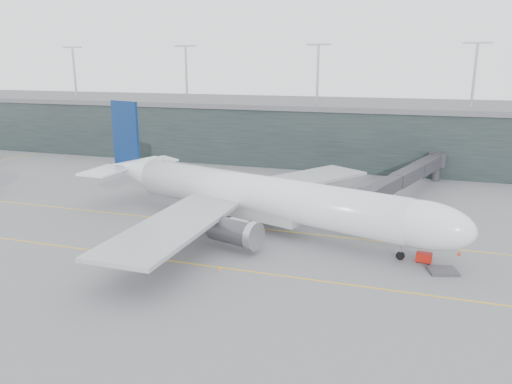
% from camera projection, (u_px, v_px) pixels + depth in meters
% --- Properties ---
extents(ground, '(320.00, 320.00, 0.00)m').
position_uv_depth(ground, '(227.00, 217.00, 83.36)').
color(ground, '#545459').
rests_on(ground, ground).
extents(taxiline_a, '(160.00, 0.25, 0.02)m').
position_uv_depth(taxiline_a, '(218.00, 224.00, 79.68)').
color(taxiline_a, gold).
rests_on(taxiline_a, ground).
extents(taxiline_b, '(160.00, 0.25, 0.02)m').
position_uv_depth(taxiline_b, '(172.00, 261.00, 64.96)').
color(taxiline_b, gold).
rests_on(taxiline_b, ground).
extents(taxiline_lead_main, '(0.25, 60.00, 0.02)m').
position_uv_depth(taxiline_lead_main, '(287.00, 191.00, 100.24)').
color(taxiline_lead_main, gold).
rests_on(taxiline_lead_main, ground).
extents(terminal, '(240.00, 36.00, 29.00)m').
position_uv_depth(terminal, '(305.00, 129.00, 134.77)').
color(terminal, black).
rests_on(terminal, ground).
extents(main_aircraft, '(64.29, 59.14, 18.39)m').
position_uv_depth(main_aircraft, '(259.00, 196.00, 76.61)').
color(main_aircraft, silver).
rests_on(main_aircraft, ground).
extents(jet_bridge, '(14.49, 42.91, 6.09)m').
position_uv_depth(jet_bridge, '(401.00, 173.00, 95.09)').
color(jet_bridge, '#2C2C31').
rests_on(jet_bridge, ground).
extents(gse_cart, '(2.09, 1.50, 1.32)m').
position_uv_depth(gse_cart, '(424.00, 257.00, 64.28)').
color(gse_cart, '#A5140B').
rests_on(gse_cart, ground).
extents(baggage_dolly, '(4.04, 3.60, 0.34)m').
position_uv_depth(baggage_dolly, '(443.00, 271.00, 61.43)').
color(baggage_dolly, '#37363B').
rests_on(baggage_dolly, ground).
extents(uld_a, '(2.40, 2.00, 2.03)m').
position_uv_depth(uld_a, '(217.00, 193.00, 94.25)').
color(uld_a, '#3B3A3F').
rests_on(uld_a, ground).
extents(uld_b, '(2.76, 2.54, 2.02)m').
position_uv_depth(uld_b, '(240.00, 195.00, 93.45)').
color(uld_b, '#3B3A3F').
rests_on(uld_b, ground).
extents(uld_c, '(2.66, 2.44, 1.96)m').
position_uv_depth(uld_c, '(245.00, 194.00, 93.68)').
color(uld_c, '#3B3A3F').
rests_on(uld_c, ground).
extents(cone_nose, '(0.45, 0.45, 0.71)m').
position_uv_depth(cone_nose, '(459.00, 253.00, 66.74)').
color(cone_nose, red).
rests_on(cone_nose, ground).
extents(cone_wing_stbd, '(0.39, 0.39, 0.63)m').
position_uv_depth(cone_wing_stbd, '(220.00, 268.00, 62.09)').
color(cone_wing_stbd, orange).
rests_on(cone_wing_stbd, ground).
extents(cone_wing_port, '(0.47, 0.47, 0.76)m').
position_uv_depth(cone_wing_port, '(293.00, 202.00, 91.22)').
color(cone_wing_port, '#EF360D').
rests_on(cone_wing_port, ground).
extents(cone_tail, '(0.42, 0.42, 0.66)m').
position_uv_depth(cone_tail, '(151.00, 227.00, 77.54)').
color(cone_tail, '#CB690B').
rests_on(cone_tail, ground).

